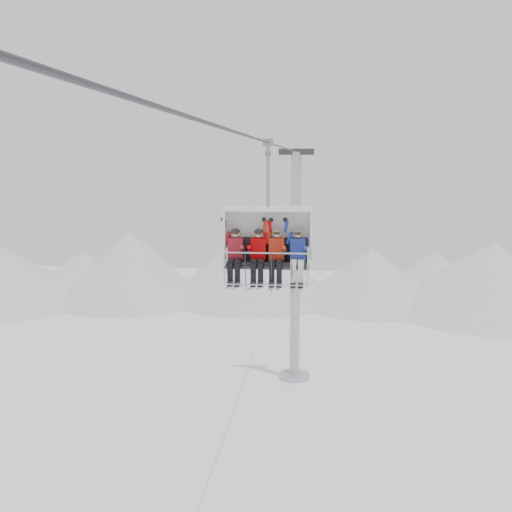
# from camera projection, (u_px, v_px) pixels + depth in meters

# --- Properties ---
(ridgeline) EXTENTS (72.00, 21.00, 7.00)m
(ridgeline) POSITION_uv_depth(u_px,v_px,m) (287.00, 273.00, 57.54)
(ridgeline) COLOR silver
(ridgeline) RESTS_ON ground
(lift_tower_right) EXTENTS (2.00, 1.80, 13.48)m
(lift_tower_right) POSITION_uv_depth(u_px,v_px,m) (295.00, 283.00, 37.22)
(lift_tower_right) COLOR #A9ABB0
(lift_tower_right) RESTS_ON ground
(haul_cable) EXTENTS (0.06, 50.00, 0.06)m
(haul_cable) POSITION_uv_depth(u_px,v_px,m) (256.00, 139.00, 14.47)
(haul_cable) COLOR #323237
(haul_cable) RESTS_ON lift_tower_left
(chairlift_carrier) EXTENTS (2.50, 1.17, 3.98)m
(chairlift_carrier) POSITION_uv_depth(u_px,v_px,m) (268.00, 236.00, 18.13)
(chairlift_carrier) COLOR black
(chairlift_carrier) RESTS_ON haul_cable
(skier_far_left) EXTENTS (0.43, 1.69, 1.68)m
(skier_far_left) POSITION_uv_depth(u_px,v_px,m) (235.00, 253.00, 17.99)
(skier_far_left) COLOR maroon
(skier_far_left) RESTS_ON chairlift_carrier
(skier_center_left) EXTENTS (0.42, 1.69, 1.68)m
(skier_center_left) POSITION_uv_depth(u_px,v_px,m) (258.00, 254.00, 17.93)
(skier_center_left) COLOR #C80105
(skier_center_left) RESTS_ON chairlift_carrier
(skier_center_right) EXTENTS (0.43, 1.69, 1.69)m
(skier_center_right) POSITION_uv_depth(u_px,v_px,m) (276.00, 254.00, 17.88)
(skier_center_right) COLOR red
(skier_center_right) RESTS_ON chairlift_carrier
(skier_far_right) EXTENTS (0.43, 1.69, 1.69)m
(skier_far_right) POSITION_uv_depth(u_px,v_px,m) (298.00, 254.00, 17.82)
(skier_far_right) COLOR #1F349D
(skier_far_right) RESTS_ON chairlift_carrier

